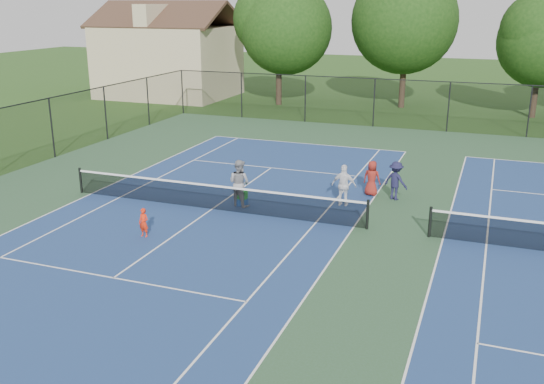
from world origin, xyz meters
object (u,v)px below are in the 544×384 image
at_px(bystander_c, 372,178).
at_px(instructor, 239,183).
at_px(ball_crate, 242,202).
at_px(child_player, 144,223).
at_px(ball_hopper, 242,194).
at_px(tree_back_b, 407,15).
at_px(tree_back_c, 542,34).
at_px(clapboard_house, 169,58).
at_px(bystander_a, 344,185).
at_px(tree_back_a, 279,23).
at_px(bystander_b, 396,181).

bearing_deg(bystander_c, instructor, 39.99).
height_order(bystander_c, ball_crate, bystander_c).
relative_size(child_player, bystander_c, 0.69).
bearing_deg(ball_hopper, tree_back_b, 85.24).
height_order(tree_back_c, ball_crate, tree_back_c).
relative_size(instructor, ball_hopper, 4.86).
relative_size(clapboard_house, instructor, 5.92).
distance_m(tree_back_c, ball_hopper, 27.07).
distance_m(tree_back_c, bystander_a, 24.43).
relative_size(tree_back_b, tree_back_c, 1.19).
height_order(tree_back_a, bystander_b, tree_back_a).
bearing_deg(tree_back_a, clapboard_house, 174.29).
bearing_deg(instructor, tree_back_c, -99.84).
relative_size(instructor, ball_crate, 4.91).
relative_size(tree_back_c, bystander_b, 5.41).
xyz_separation_m(bystander_c, ball_hopper, (-4.39, -3.05, -0.25)).
distance_m(tree_back_c, clapboard_house, 28.10).
bearing_deg(bystander_a, tree_back_a, -65.42).
height_order(bystander_a, bystander_b, bystander_a).
height_order(tree_back_c, ball_hopper, tree_back_c).
xyz_separation_m(tree_back_a, ball_hopper, (6.91, -23.17, -5.57)).
distance_m(tree_back_b, bystander_a, 24.54).
relative_size(bystander_b, ball_crate, 4.18).
relative_size(bystander_a, ball_crate, 4.39).
xyz_separation_m(tree_back_a, bystander_c, (11.29, -20.13, -5.32)).
xyz_separation_m(bystander_b, ball_crate, (-5.38, -2.84, -0.64)).
relative_size(tree_back_a, bystander_c, 6.35).
xyz_separation_m(clapboard_house, bystander_a, (20.56, -22.80, -2.28)).
height_order(clapboard_house, ball_crate, clapboard_house).
bearing_deg(child_player, ball_hopper, 72.63).
relative_size(child_player, ball_hopper, 2.65).
xyz_separation_m(bystander_b, ball_hopper, (-5.38, -2.84, -0.31)).
bearing_deg(bystander_a, ball_crate, 19.39).
bearing_deg(tree_back_a, tree_back_b, 12.53).
relative_size(tree_back_b, ball_crate, 27.00).
bearing_deg(instructor, bystander_c, -130.62).
bearing_deg(bystander_a, tree_back_b, -87.52).
bearing_deg(tree_back_b, bystander_a, -86.26).
distance_m(clapboard_house, child_player, 32.19).
bearing_deg(bystander_a, bystander_c, -115.10).
bearing_deg(tree_back_c, bystander_b, -104.99).
relative_size(bystander_c, ball_hopper, 3.84).
relative_size(tree_back_c, clapboard_house, 0.78).
bearing_deg(bystander_c, child_player, 54.84).
xyz_separation_m(clapboard_house, bystander_b, (22.29, -21.33, -2.32)).
bearing_deg(tree_back_a, bystander_b, -58.85).
xyz_separation_m(tree_back_b, bystander_a, (1.56, -23.80, -5.78)).
distance_m(tree_back_a, child_player, 28.33).
relative_size(instructor, bystander_b, 1.17).
relative_size(instructor, bystander_c, 1.26).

